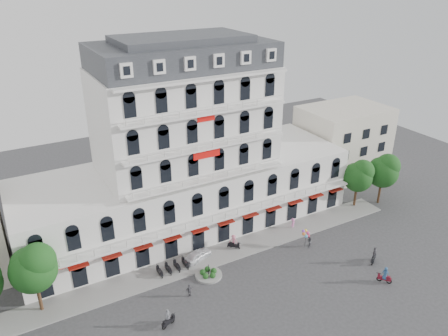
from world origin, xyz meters
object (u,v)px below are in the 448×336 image
(rider_northeast, at_px, (374,255))
(rider_west, at_px, (168,319))
(rider_center, at_px, (234,242))
(rider_east, at_px, (385,275))
(parked_car, at_px, (198,255))
(balloon_vendor, at_px, (308,238))

(rider_northeast, bearing_deg, rider_west, -38.24)
(rider_northeast, distance_m, rider_center, 17.36)
(rider_east, bearing_deg, rider_center, 2.31)
(parked_car, xyz_separation_m, rider_northeast, (18.57, -11.05, 0.48))
(parked_car, height_order, rider_northeast, rider_northeast)
(parked_car, bearing_deg, rider_northeast, -139.67)
(parked_car, distance_m, rider_northeast, 21.61)
(rider_east, xyz_separation_m, rider_center, (-11.87, 14.10, 0.10))
(rider_east, bearing_deg, balloon_vendor, -19.55)
(parked_car, xyz_separation_m, rider_center, (4.99, -0.23, 0.46))
(rider_west, height_order, balloon_vendor, balloon_vendor)
(rider_east, distance_m, rider_northeast, 3.71)
(rider_west, bearing_deg, rider_center, 13.77)
(rider_west, xyz_separation_m, balloon_vendor, (21.07, 4.11, 0.37))
(rider_west, height_order, rider_northeast, rider_northeast)
(rider_northeast, bearing_deg, parked_car, -63.50)
(rider_east, xyz_separation_m, rider_northeast, (1.71, 3.29, 0.12))
(rider_west, height_order, rider_center, rider_center)
(rider_center, bearing_deg, balloon_vendor, 18.84)
(parked_car, bearing_deg, rider_center, -111.59)
(parked_car, xyz_separation_m, rider_west, (-7.47, -8.55, 0.29))
(rider_west, relative_size, rider_east, 1.02)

